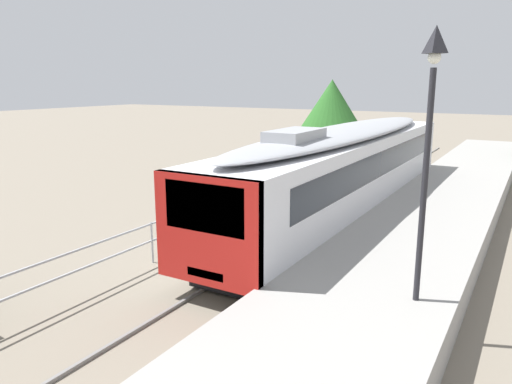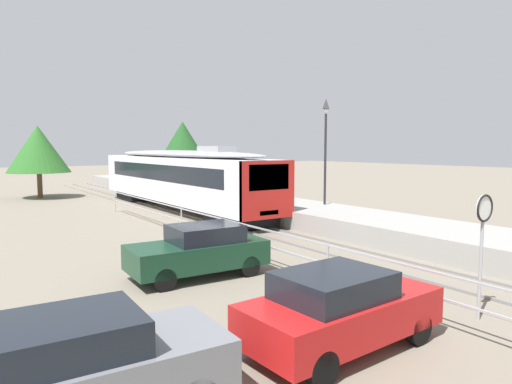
% 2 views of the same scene
% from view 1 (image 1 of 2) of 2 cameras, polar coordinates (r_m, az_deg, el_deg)
% --- Properties ---
extents(ground_plane, '(160.00, 160.00, 0.00)m').
position_cam_1_polar(ground_plane, '(15.49, -8.62, -7.22)').
color(ground_plane, slate).
extents(track_rails, '(3.20, 60.00, 0.14)m').
position_cam_1_polar(track_rails, '(13.89, 1.20, -9.30)').
color(track_rails, slate).
rests_on(track_rails, ground).
extents(commuter_train, '(2.82, 18.28, 3.74)m').
position_cam_1_polar(commuter_train, '(18.78, 10.44, 2.99)').
color(commuter_train, silver).
rests_on(commuter_train, track_rails).
extents(station_platform, '(3.90, 60.00, 0.90)m').
position_cam_1_polar(station_platform, '(12.60, 14.44, -10.04)').
color(station_platform, '#999691').
rests_on(station_platform, ground).
extents(platform_lamp_mid_platform, '(0.34, 0.34, 5.35)m').
position_cam_1_polar(platform_lamp_mid_platform, '(9.80, 19.67, 8.40)').
color(platform_lamp_mid_platform, '#232328').
rests_on(platform_lamp_mid_platform, station_platform).
extents(tree_behind_station_far, '(4.52, 4.52, 5.45)m').
position_cam_1_polar(tree_behind_station_far, '(32.25, 8.83, 9.76)').
color(tree_behind_station_far, brown).
rests_on(tree_behind_station_far, ground).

